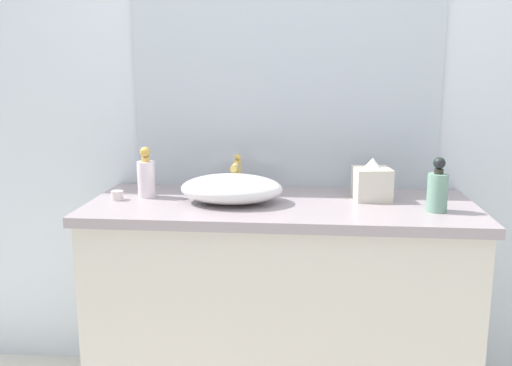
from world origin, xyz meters
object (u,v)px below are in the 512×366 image
Objects in this scene: lotion_bottle at (146,176)px; candle_jar at (117,195)px; sink_basin at (232,189)px; soap_dispenser at (438,189)px; tissue_box at (372,182)px.

candle_jar is at bearing -149.31° from lotion_bottle.
lotion_bottle reaches higher than candle_jar.
sink_basin reaches higher than candle_jar.
soap_dispenser reaches higher than sink_basin.
lotion_bottle is 0.91m from tissue_box.
candle_jar is at bearing 176.79° from soap_dispenser.
sink_basin is 0.36m from lotion_bottle.
lotion_bottle reaches higher than sink_basin.
sink_basin is at bearing -0.13° from candle_jar.
soap_dispenser reaches higher than tissue_box.
soap_dispenser is at bearing -5.04° from sink_basin.
tissue_box is at bearing 141.75° from soap_dispenser.
soap_dispenser is 0.98× the size of lotion_bottle.
lotion_bottle is 0.14m from candle_jar.
candle_jar is (-0.10, -0.06, -0.07)m from lotion_bottle.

